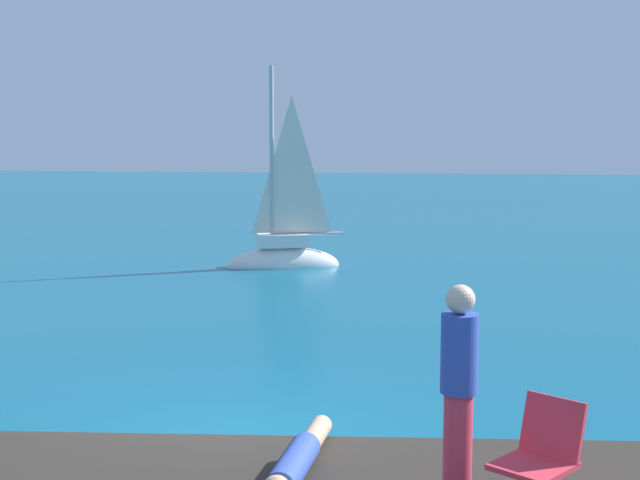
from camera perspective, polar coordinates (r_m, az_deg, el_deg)
The scene contains 5 objects.
ground_plane at distance 9.98m, azimuth -5.70°, elevation -13.71°, with size 160.00×160.00×0.00m, color #0F5675.
sailboat_near at distance 23.80m, azimuth -2.40°, elevation -0.96°, with size 3.30×2.05×5.95m.
person_sunbather at distance 7.23m, azimuth -1.46°, elevation -14.23°, with size 0.28×1.76×0.25m.
person_standing at distance 6.67m, azimuth 9.09°, elevation -9.33°, with size 0.28×0.28×1.62m.
beach_chair at distance 6.69m, azimuth 14.36°, elevation -13.19°, with size 0.74×0.76×0.80m.
Camera 1 is at (2.47, -9.03, 3.46)m, focal length 48.78 mm.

